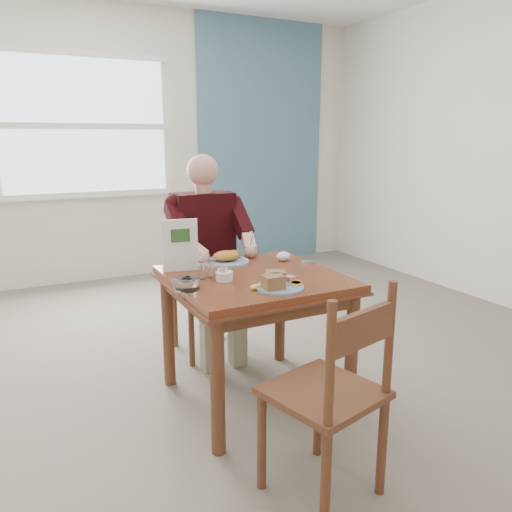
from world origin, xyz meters
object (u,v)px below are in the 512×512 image
diner (207,241)px  near_plate (278,283)px  far_plate (227,258)px  chair_near (332,394)px  chair_far (204,285)px  table (254,294)px

diner → near_plate: bearing=-90.6°
near_plate → far_plate: (-0.02, 0.60, -0.00)m
chair_near → near_plate: size_ratio=3.36×
chair_far → diner: 0.34m
chair_far → chair_near: (-0.09, -1.68, 0.00)m
table → near_plate: size_ratio=3.25×
chair_far → chair_near: bearing=-93.0°
near_plate → far_plate: size_ratio=0.80×
table → far_plate: bearing=94.9°
chair_far → diner: (0.00, -0.09, 0.33)m
table → near_plate: (-0.01, -0.28, 0.14)m
chair_near → near_plate: bearing=82.6°
diner → chair_far: bearing=90.0°
table → chair_far: bearing=90.0°
chair_far → far_plate: size_ratio=2.70×
table → chair_near: bearing=-95.7°
table → far_plate: far_plate is taller
diner → far_plate: bearing=-94.0°
near_plate → far_plate: bearing=91.6°
chair_near → far_plate: (0.06, 1.20, 0.30)m
chair_near → far_plate: size_ratio=2.70×
near_plate → table: bearing=88.0°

